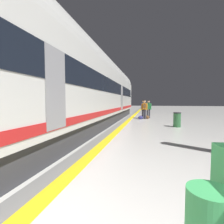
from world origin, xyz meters
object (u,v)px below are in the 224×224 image
(high_speed_train, at_px, (78,84))
(duffel_bag_mid, at_px, (141,118))
(duffel_bag_near, at_px, (147,117))
(waste_bin, at_px, (177,120))
(passenger_near, at_px, (143,107))
(passenger_mid, at_px, (144,108))
(duffel_bag_far, at_px, (145,117))
(passenger_far, at_px, (148,108))

(high_speed_train, bearing_deg, duffel_bag_mid, 66.00)
(duffel_bag_near, height_order, duffel_bag_mid, same)
(waste_bin, bearing_deg, duffel_bag_mid, 120.95)
(waste_bin, bearing_deg, passenger_near, 114.97)
(passenger_near, xyz_separation_m, passenger_mid, (0.10, -0.38, -0.01))
(passenger_near, distance_m, passenger_mid, 0.40)
(high_speed_train, xyz_separation_m, duffel_bag_far, (3.32, 7.46, -2.35))
(passenger_mid, relative_size, passenger_far, 1.02)
(duffel_bag_mid, height_order, duffel_bag_far, same)
(duffel_bag_near, relative_size, passenger_mid, 0.26)
(duffel_bag_near, xyz_separation_m, duffel_bag_far, (-0.20, 0.33, 0.00))
(high_speed_train, height_order, waste_bin, high_speed_train)
(duffel_bag_near, distance_m, passenger_mid, 0.91)
(high_speed_train, relative_size, waste_bin, 32.78)
(passenger_near, bearing_deg, high_speed_train, -113.44)
(passenger_near, height_order, duffel_bag_far, passenger_near)
(passenger_near, height_order, duffel_bag_near, passenger_near)
(passenger_mid, height_order, passenger_far, passenger_mid)
(duffel_bag_near, bearing_deg, passenger_mid, -147.41)
(duffel_bag_far, xyz_separation_m, waste_bin, (2.09, -4.84, 0.30))
(duffel_bag_near, xyz_separation_m, duffel_bag_mid, (-0.55, -0.45, 0.00))
(high_speed_train, bearing_deg, passenger_near, 66.56)
(high_speed_train, distance_m, waste_bin, 6.34)
(high_speed_train, height_order, duffel_bag_mid, high_speed_train)
(passenger_near, relative_size, waste_bin, 1.90)
(passenger_mid, distance_m, waste_bin, 4.88)
(duffel_bag_far, bearing_deg, passenger_far, 43.61)
(duffel_bag_near, relative_size, duffel_bag_mid, 1.00)
(duffel_bag_near, height_order, waste_bin, waste_bin)
(passenger_mid, height_order, duffel_bag_mid, passenger_mid)
(duffel_bag_near, relative_size, waste_bin, 0.48)
(duffel_bag_near, distance_m, duffel_bag_far, 0.39)
(passenger_mid, xyz_separation_m, duffel_bag_mid, (-0.32, -0.31, -0.87))
(high_speed_train, bearing_deg, waste_bin, 25.80)
(duffel_bag_far, bearing_deg, passenger_mid, -93.46)
(high_speed_train, height_order, passenger_mid, high_speed_train)
(passenger_far, distance_m, waste_bin, 5.47)
(duffel_bag_mid, bearing_deg, passenger_mid, 43.62)
(high_speed_train, height_order, duffel_bag_near, high_speed_train)
(passenger_far, xyz_separation_m, waste_bin, (1.77, -5.15, -0.52))
(passenger_far, height_order, duffel_bag_far, passenger_far)
(duffel_bag_far, bearing_deg, waste_bin, -66.70)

